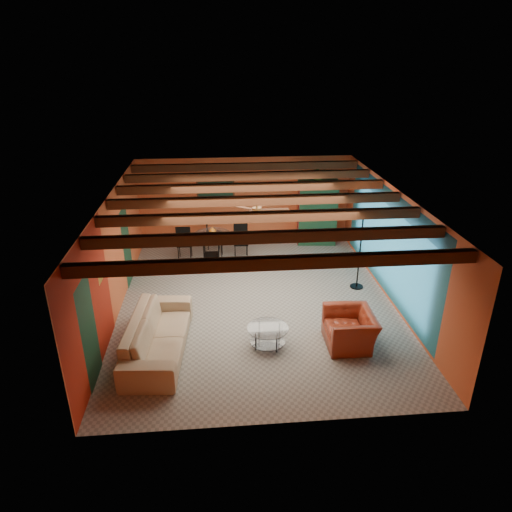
{
  "coord_description": "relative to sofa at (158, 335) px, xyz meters",
  "views": [
    {
      "loc": [
        -0.89,
        -9.74,
        5.58
      ],
      "look_at": [
        0.0,
        0.2,
        1.15
      ],
      "focal_mm": 32.36,
      "sensor_mm": 36.0,
      "label": 1
    }
  ],
  "objects": [
    {
      "name": "floor_lamp",
      "position": [
        4.8,
        2.37,
        0.64
      ],
      "size": [
        0.49,
        0.49,
        2.07
      ],
      "primitive_type": null,
      "rotation": [
        0.0,
        0.0,
        0.16
      ],
      "color": "black",
      "rests_on": "ground"
    },
    {
      "name": "potted_plant",
      "position": [
        4.35,
        5.5,
        1.84
      ],
      "size": [
        0.48,
        0.43,
        0.49
      ],
      "primitive_type": "imported",
      "rotation": [
        0.0,
        0.0,
        -0.11
      ],
      "color": "#26661E",
      "rests_on": "armoire"
    },
    {
      "name": "vase",
      "position": [
        1.11,
        4.54,
        0.79
      ],
      "size": [
        0.22,
        0.22,
        0.21
      ],
      "primitive_type": "imported",
      "rotation": [
        0.0,
        0.0,
        0.1
      ],
      "color": "orange",
      "rests_on": "dining_table"
    },
    {
      "name": "painting",
      "position": [
        1.25,
        5.76,
        1.26
      ],
      "size": [
        1.05,
        0.03,
        0.65
      ],
      "primitive_type": "cube",
      "color": "black",
      "rests_on": "wall_back"
    },
    {
      "name": "armchair",
      "position": [
        3.9,
        -0.09,
        -0.04
      ],
      "size": [
        0.98,
        1.11,
        0.71
      ],
      "primitive_type": "imported",
      "rotation": [
        0.0,
        0.0,
        -1.59
      ],
      "color": "maroon",
      "rests_on": "ground"
    },
    {
      "name": "coffee_table",
      "position": [
        2.21,
        0.0,
        -0.18
      ],
      "size": [
        1.04,
        1.04,
        0.44
      ],
      "primitive_type": null,
      "rotation": [
        0.0,
        0.0,
        -0.26
      ],
      "color": "silver",
      "rests_on": "ground"
    },
    {
      "name": "sofa",
      "position": [
        0.0,
        0.0,
        0.0
      ],
      "size": [
        1.26,
        2.77,
        0.79
      ],
      "primitive_type": "imported",
      "rotation": [
        0.0,
        0.0,
        1.49
      ],
      "color": "tan",
      "rests_on": "ground"
    },
    {
      "name": "dining_table",
      "position": [
        1.11,
        4.54,
        0.15
      ],
      "size": [
        2.15,
        2.15,
        1.08
      ],
      "primitive_type": null,
      "rotation": [
        0.0,
        0.0,
        -0.04
      ],
      "color": "white",
      "rests_on": "ground"
    },
    {
      "name": "ceiling_fan",
      "position": [
        2.15,
        1.8,
        1.97
      ],
      "size": [
        1.5,
        1.5,
        0.44
      ],
      "primitive_type": null,
      "color": "#472614",
      "rests_on": "ceiling"
    },
    {
      "name": "room",
      "position": [
        2.15,
        1.91,
        1.97
      ],
      "size": [
        6.52,
        8.01,
        2.71
      ],
      "color": "gray",
      "rests_on": "ground"
    },
    {
      "name": "armoire",
      "position": [
        4.35,
        5.5,
        0.6
      ],
      "size": [
        1.19,
        0.67,
        1.99
      ],
      "primitive_type": "cube",
      "rotation": [
        0.0,
        0.0,
        -0.11
      ],
      "color": "maroon",
      "rests_on": "ground"
    }
  ]
}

